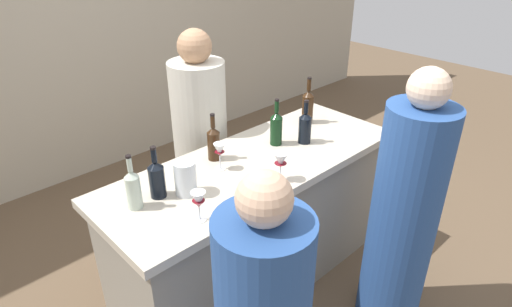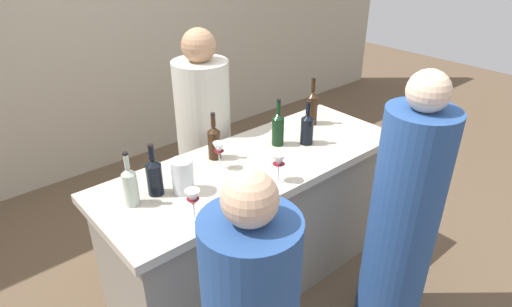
{
  "view_description": "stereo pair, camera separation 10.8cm",
  "coord_description": "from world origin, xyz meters",
  "px_view_note": "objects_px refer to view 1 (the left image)",
  "views": [
    {
      "loc": [
        -1.54,
        -1.62,
        2.17
      ],
      "look_at": [
        0.0,
        0.0,
        0.97
      ],
      "focal_mm": 30.46,
      "sensor_mm": 36.0,
      "label": 1
    },
    {
      "loc": [
        -1.46,
        -1.69,
        2.17
      ],
      "look_at": [
        0.0,
        0.0,
        0.97
      ],
      "focal_mm": 30.46,
      "sensor_mm": 36.0,
      "label": 2
    }
  ],
  "objects_px": {
    "wine_glass_near_left": "(281,161)",
    "wine_glass_near_center": "(199,201)",
    "water_pitcher": "(186,178)",
    "wine_bottle_far_right_amber_brown": "(308,106)",
    "wine_bottle_second_right_dark_green": "(276,127)",
    "wine_bottle_center_amber_brown": "(214,142)",
    "wine_bottle_rightmost_near_black": "(305,127)",
    "wine_bottle_second_left_near_black": "(157,178)",
    "person_left_guest": "(403,217)",
    "wine_glass_near_right": "(220,151)",
    "person_server_behind": "(201,151)",
    "wine_bottle_leftmost_clear_pale": "(133,188)"
  },
  "relations": [
    {
      "from": "wine_bottle_center_amber_brown",
      "to": "wine_glass_near_left",
      "type": "height_order",
      "value": "wine_bottle_center_amber_brown"
    },
    {
      "from": "wine_glass_near_right",
      "to": "person_left_guest",
      "type": "relative_size",
      "value": 0.1
    },
    {
      "from": "wine_bottle_second_right_dark_green",
      "to": "water_pitcher",
      "type": "height_order",
      "value": "wine_bottle_second_right_dark_green"
    },
    {
      "from": "wine_bottle_far_right_amber_brown",
      "to": "wine_bottle_rightmost_near_black",
      "type": "bearing_deg",
      "value": -142.55
    },
    {
      "from": "wine_glass_near_center",
      "to": "person_left_guest",
      "type": "height_order",
      "value": "person_left_guest"
    },
    {
      "from": "wine_bottle_leftmost_clear_pale",
      "to": "wine_glass_near_center",
      "type": "distance_m",
      "value": 0.34
    },
    {
      "from": "wine_bottle_far_right_amber_brown",
      "to": "person_left_guest",
      "type": "height_order",
      "value": "person_left_guest"
    },
    {
      "from": "water_pitcher",
      "to": "person_left_guest",
      "type": "height_order",
      "value": "person_left_guest"
    },
    {
      "from": "wine_bottle_second_right_dark_green",
      "to": "wine_bottle_far_right_amber_brown",
      "type": "height_order",
      "value": "wine_bottle_far_right_amber_brown"
    },
    {
      "from": "person_left_guest",
      "to": "wine_bottle_center_amber_brown",
      "type": "bearing_deg",
      "value": 17.9
    },
    {
      "from": "water_pitcher",
      "to": "wine_bottle_far_right_amber_brown",
      "type": "bearing_deg",
      "value": 8.06
    },
    {
      "from": "wine_glass_near_left",
      "to": "wine_glass_near_center",
      "type": "bearing_deg",
      "value": 178.65
    },
    {
      "from": "wine_bottle_leftmost_clear_pale",
      "to": "person_left_guest",
      "type": "bearing_deg",
      "value": -36.48
    },
    {
      "from": "wine_bottle_leftmost_clear_pale",
      "to": "wine_bottle_second_left_near_black",
      "type": "bearing_deg",
      "value": 3.41
    },
    {
      "from": "wine_bottle_leftmost_clear_pale",
      "to": "person_server_behind",
      "type": "height_order",
      "value": "person_server_behind"
    },
    {
      "from": "wine_bottle_far_right_amber_brown",
      "to": "water_pitcher",
      "type": "height_order",
      "value": "wine_bottle_far_right_amber_brown"
    },
    {
      "from": "wine_bottle_second_left_near_black",
      "to": "wine_bottle_rightmost_near_black",
      "type": "xyz_separation_m",
      "value": [
        1.01,
        -0.11,
        0.0
      ]
    },
    {
      "from": "wine_bottle_second_left_near_black",
      "to": "wine_bottle_second_right_dark_green",
      "type": "height_order",
      "value": "wine_bottle_second_right_dark_green"
    },
    {
      "from": "wine_bottle_second_left_near_black",
      "to": "wine_bottle_second_right_dark_green",
      "type": "distance_m",
      "value": 0.86
    },
    {
      "from": "wine_bottle_second_left_near_black",
      "to": "person_server_behind",
      "type": "height_order",
      "value": "person_server_behind"
    },
    {
      "from": "wine_bottle_rightmost_near_black",
      "to": "wine_bottle_center_amber_brown",
      "type": "bearing_deg",
      "value": 158.11
    },
    {
      "from": "wine_bottle_second_right_dark_green",
      "to": "water_pitcher",
      "type": "distance_m",
      "value": 0.75
    },
    {
      "from": "wine_bottle_leftmost_clear_pale",
      "to": "wine_glass_near_center",
      "type": "bearing_deg",
      "value": -60.98
    },
    {
      "from": "wine_bottle_leftmost_clear_pale",
      "to": "person_server_behind",
      "type": "distance_m",
      "value": 1.01
    },
    {
      "from": "wine_bottle_second_left_near_black",
      "to": "wine_bottle_rightmost_near_black",
      "type": "relative_size",
      "value": 1.0
    },
    {
      "from": "wine_bottle_far_right_amber_brown",
      "to": "wine_glass_near_center",
      "type": "distance_m",
      "value": 1.29
    },
    {
      "from": "wine_bottle_rightmost_near_black",
      "to": "wine_glass_near_center",
      "type": "height_order",
      "value": "wine_bottle_rightmost_near_black"
    },
    {
      "from": "person_left_guest",
      "to": "person_server_behind",
      "type": "distance_m",
      "value": 1.43
    },
    {
      "from": "person_server_behind",
      "to": "water_pitcher",
      "type": "bearing_deg",
      "value": -63.68
    },
    {
      "from": "wine_glass_near_right",
      "to": "water_pitcher",
      "type": "xyz_separation_m",
      "value": [
        -0.29,
        -0.08,
        -0.02
      ]
    },
    {
      "from": "wine_glass_near_center",
      "to": "person_server_behind",
      "type": "distance_m",
      "value": 1.1
    },
    {
      "from": "wine_bottle_leftmost_clear_pale",
      "to": "wine_bottle_far_right_amber_brown",
      "type": "distance_m",
      "value": 1.4
    },
    {
      "from": "wine_bottle_second_left_near_black",
      "to": "wine_glass_near_center",
      "type": "bearing_deg",
      "value": -84.35
    },
    {
      "from": "wine_bottle_leftmost_clear_pale",
      "to": "person_left_guest",
      "type": "height_order",
      "value": "person_left_guest"
    },
    {
      "from": "wine_bottle_second_right_dark_green",
      "to": "water_pitcher",
      "type": "xyz_separation_m",
      "value": [
        -0.74,
        -0.08,
        -0.02
      ]
    },
    {
      "from": "wine_bottle_rightmost_near_black",
      "to": "wine_bottle_far_right_amber_brown",
      "type": "relative_size",
      "value": 0.87
    },
    {
      "from": "person_left_guest",
      "to": "water_pitcher",
      "type": "bearing_deg",
      "value": 37.24
    },
    {
      "from": "wine_bottle_second_left_near_black",
      "to": "person_left_guest",
      "type": "relative_size",
      "value": 0.18
    },
    {
      "from": "wine_glass_near_left",
      "to": "person_left_guest",
      "type": "distance_m",
      "value": 0.75
    },
    {
      "from": "wine_bottle_center_amber_brown",
      "to": "person_left_guest",
      "type": "xyz_separation_m",
      "value": [
        0.55,
        -0.96,
        -0.3
      ]
    },
    {
      "from": "wine_bottle_leftmost_clear_pale",
      "to": "wine_bottle_second_left_near_black",
      "type": "height_order",
      "value": "wine_bottle_leftmost_clear_pale"
    },
    {
      "from": "wine_bottle_second_right_dark_green",
      "to": "wine_bottle_rightmost_near_black",
      "type": "relative_size",
      "value": 1.06
    },
    {
      "from": "wine_glass_near_left",
      "to": "wine_bottle_leftmost_clear_pale",
      "type": "bearing_deg",
      "value": 155.98
    },
    {
      "from": "wine_bottle_rightmost_near_black",
      "to": "wine_glass_near_left",
      "type": "relative_size",
      "value": 1.73
    },
    {
      "from": "wine_bottle_rightmost_near_black",
      "to": "water_pitcher",
      "type": "height_order",
      "value": "wine_bottle_rightmost_near_black"
    },
    {
      "from": "wine_bottle_second_left_near_black",
      "to": "person_left_guest",
      "type": "xyz_separation_m",
      "value": [
        1.0,
        -0.85,
        -0.3
      ]
    },
    {
      "from": "wine_bottle_second_right_dark_green",
      "to": "wine_bottle_far_right_amber_brown",
      "type": "xyz_separation_m",
      "value": [
        0.4,
        0.08,
        0.01
      ]
    },
    {
      "from": "wine_bottle_center_amber_brown",
      "to": "wine_bottle_far_right_amber_brown",
      "type": "xyz_separation_m",
      "value": [
        0.8,
        -0.03,
        0.02
      ]
    },
    {
      "from": "wine_bottle_center_amber_brown",
      "to": "wine_glass_near_left",
      "type": "relative_size",
      "value": 1.76
    },
    {
      "from": "wine_bottle_leftmost_clear_pale",
      "to": "wine_glass_near_center",
      "type": "relative_size",
      "value": 1.86
    }
  ]
}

